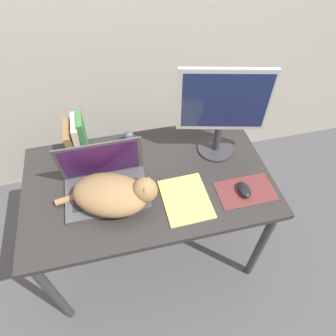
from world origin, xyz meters
TOP-DOWN VIEW (x-y plane):
  - ground_plane at (0.00, 0.00)m, footprint 12.00×12.00m
  - desk at (0.00, 0.36)m, footprint 1.21×0.71m
  - laptop at (-0.20, 0.34)m, footprint 0.38×0.26m
  - cat at (-0.17, 0.25)m, footprint 0.47×0.35m
  - external_monitor at (0.39, 0.47)m, footprint 0.42×0.19m
  - mousepad at (0.44, 0.18)m, footprint 0.27×0.17m
  - computer_mouse at (0.43, 0.17)m, footprint 0.06×0.10m
  - book_row at (-0.31, 0.61)m, footprint 0.10×0.17m
  - notepad at (0.15, 0.20)m, footprint 0.22×0.27m
  - webcam at (-0.05, 0.63)m, footprint 0.06×0.06m

SIDE VIEW (x-z plane):
  - ground_plane at x=0.00m, z-range 0.00..0.00m
  - desk at x=0.00m, z-range 0.28..1.01m
  - mousepad at x=0.44m, z-range 0.73..0.73m
  - notepad at x=0.15m, z-range 0.73..0.74m
  - computer_mouse at x=0.43m, z-range 0.73..0.77m
  - laptop at x=-0.20m, z-range 0.65..0.91m
  - webcam at x=-0.05m, z-range 0.74..0.82m
  - cat at x=-0.17m, z-range 0.72..0.88m
  - book_row at x=-0.31m, z-range 0.72..0.96m
  - external_monitor at x=0.39m, z-range 0.76..1.25m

